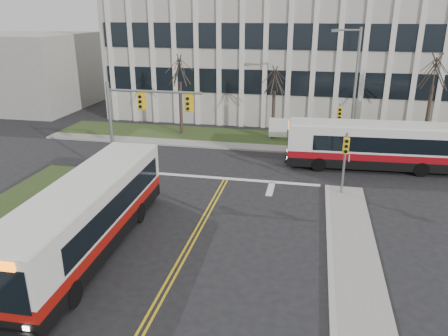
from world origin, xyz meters
TOP-DOWN VIEW (x-y plane):
  - ground at (0.00, 0.00)m, footprint 120.00×120.00m
  - sidewalk_east at (7.50, -5.00)m, footprint 2.00×26.00m
  - sidewalk_cross at (5.00, 15.20)m, footprint 44.00×1.60m
  - building_lawn at (5.00, 18.00)m, footprint 44.00×5.00m
  - office_building at (5.00, 30.00)m, footprint 40.00×16.00m
  - building_annex at (-26.00, 26.00)m, footprint 12.00×12.00m
  - mast_arm_signal at (-5.62, 7.16)m, footprint 6.11×0.38m
  - signal_pole_near at (7.20, 6.90)m, footprint 0.34×0.39m
  - signal_pole_far at (7.20, 15.40)m, footprint 0.34×0.39m
  - streetlight at (8.03, 16.20)m, footprint 2.15×0.25m
  - directory_sign at (2.50, 17.50)m, footprint 1.50×0.12m
  - tree_left at (-6.00, 18.00)m, footprint 1.80×1.80m
  - tree_mid at (2.00, 18.20)m, footprint 1.80×1.80m
  - tree_right at (14.00, 18.00)m, footprint 1.80×1.80m
  - bus_main at (-4.31, -1.86)m, footprint 3.02×12.33m
  - bus_cross at (9.49, 12.18)m, footprint 11.79×3.14m
  - newspaper_box_blue at (-7.25, -1.05)m, footprint 0.51×0.46m

SIDE VIEW (x-z plane):
  - ground at x=0.00m, z-range 0.00..0.00m
  - building_lawn at x=5.00m, z-range 0.00..0.12m
  - sidewalk_east at x=7.50m, z-range 0.00..0.14m
  - sidewalk_cross at x=5.00m, z-range 0.00..0.14m
  - newspaper_box_blue at x=-7.25m, z-range 0.00..0.95m
  - directory_sign at x=2.50m, z-range 0.17..2.17m
  - bus_cross at x=9.49m, z-range 0.00..3.11m
  - bus_main at x=-4.31m, z-range 0.00..3.27m
  - signal_pole_near at x=7.20m, z-range 0.60..4.40m
  - signal_pole_far at x=7.20m, z-range 0.60..4.40m
  - building_annex at x=-26.00m, z-range 0.00..8.00m
  - mast_arm_signal at x=-5.62m, z-range 1.16..7.36m
  - tree_mid at x=2.00m, z-range 1.47..8.29m
  - streetlight at x=8.03m, z-range 0.59..9.79m
  - tree_left at x=-6.00m, z-range 1.66..9.36m
  - tree_right at x=14.00m, z-range 1.78..10.03m
  - office_building at x=5.00m, z-range 0.00..12.00m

